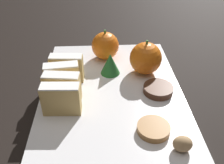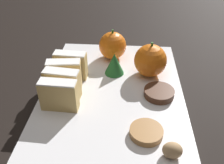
% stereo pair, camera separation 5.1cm
% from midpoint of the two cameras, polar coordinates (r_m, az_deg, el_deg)
% --- Properties ---
extents(ground_plane, '(6.00, 6.00, 0.00)m').
position_cam_midpoint_polar(ground_plane, '(0.54, -2.73, -3.73)').
color(ground_plane, black).
extents(serving_platter, '(0.30, 0.44, 0.01)m').
position_cam_midpoint_polar(serving_platter, '(0.53, -2.75, -3.24)').
color(serving_platter, white).
rests_on(serving_platter, ground_plane).
extents(stollen_slice_front, '(0.07, 0.03, 0.06)m').
position_cam_midpoint_polar(stollen_slice_front, '(0.48, -14.55, -3.93)').
color(stollen_slice_front, tan).
rests_on(stollen_slice_front, serving_platter).
extents(stollen_slice_second, '(0.07, 0.03, 0.06)m').
position_cam_midpoint_polar(stollen_slice_second, '(0.51, -14.15, -1.35)').
color(stollen_slice_second, tan).
rests_on(stollen_slice_second, serving_platter).
extents(stollen_slice_third, '(0.07, 0.03, 0.06)m').
position_cam_midpoint_polar(stollen_slice_third, '(0.54, -14.02, 0.95)').
color(stollen_slice_third, tan).
rests_on(stollen_slice_third, serving_platter).
extents(stollen_slice_fourth, '(0.07, 0.03, 0.06)m').
position_cam_midpoint_polar(stollen_slice_fourth, '(0.57, -12.84, 3.05)').
color(stollen_slice_fourth, tan).
rests_on(stollen_slice_fourth, serving_platter).
extents(orange_near, '(0.07, 0.07, 0.08)m').
position_cam_midpoint_polar(orange_near, '(0.58, 5.19, 5.35)').
color(orange_near, orange).
rests_on(orange_near, serving_platter).
extents(orange_far, '(0.07, 0.07, 0.08)m').
position_cam_midpoint_polar(orange_far, '(0.64, -3.87, 8.20)').
color(orange_far, orange).
rests_on(orange_far, serving_platter).
extents(walnut, '(0.03, 0.03, 0.03)m').
position_cam_midpoint_polar(walnut, '(0.42, 12.45, -13.79)').
color(walnut, tan).
rests_on(walnut, serving_platter).
extents(chocolate_cookie, '(0.06, 0.06, 0.01)m').
position_cam_midpoint_polar(chocolate_cookie, '(0.53, 7.91, -2.04)').
color(chocolate_cookie, '#472819').
rests_on(chocolate_cookie, serving_platter).
extents(gingerbread_cookie, '(0.06, 0.06, 0.01)m').
position_cam_midpoint_polar(gingerbread_cookie, '(0.45, 6.22, -10.70)').
color(gingerbread_cookie, '#A3703D').
rests_on(gingerbread_cookie, serving_platter).
extents(evergreen_sprig, '(0.05, 0.05, 0.05)m').
position_cam_midpoint_polar(evergreen_sprig, '(0.58, -3.24, 4.10)').
color(evergreen_sprig, '#23662D').
rests_on(evergreen_sprig, serving_platter).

